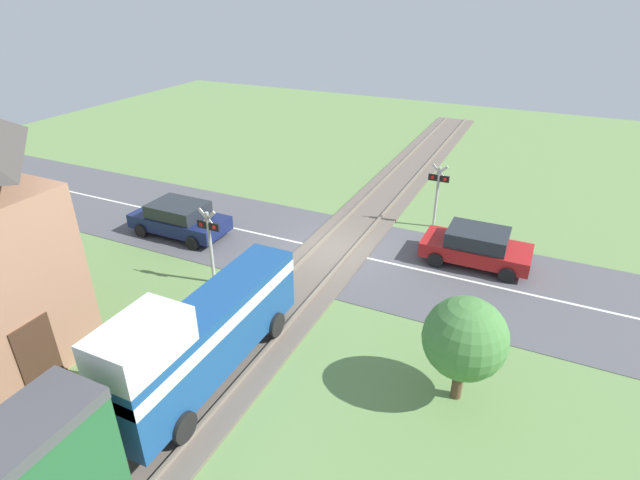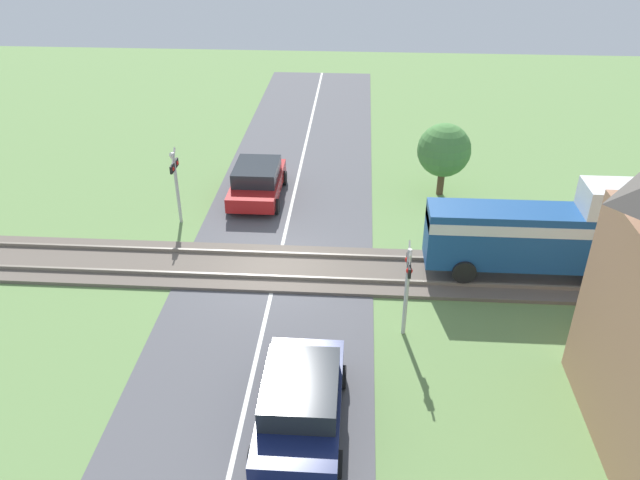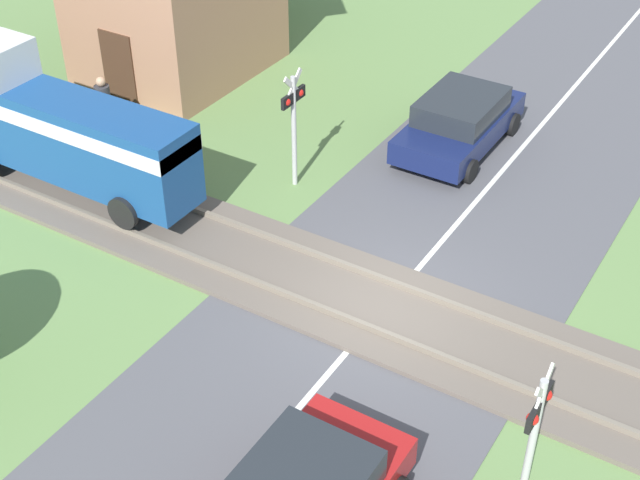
{
  "view_description": "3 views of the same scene",
  "coord_description": "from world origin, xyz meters",
  "views": [
    {
      "loc": [
        -7.09,
        16.47,
        9.83
      ],
      "look_at": [
        0.0,
        1.45,
        1.2
      ],
      "focal_mm": 28.0,
      "sensor_mm": 36.0,
      "label": 1
    },
    {
      "loc": [
        17.31,
        2.59,
        11.36
      ],
      "look_at": [
        0.0,
        1.45,
        1.2
      ],
      "focal_mm": 35.0,
      "sensor_mm": 36.0,
      "label": 2
    },
    {
      "loc": [
        -12.08,
        -5.99,
        11.48
      ],
      "look_at": [
        0.0,
        1.45,
        1.2
      ],
      "focal_mm": 50.0,
      "sensor_mm": 36.0,
      "label": 3
    }
  ],
  "objects": [
    {
      "name": "car_near_crossing",
      "position": [
        -5.31,
        -1.44,
        0.76
      ],
      "size": [
        4.05,
        2.04,
        1.44
      ],
      "color": "#A81919",
      "rests_on": "ground_plane"
    },
    {
      "name": "track_bed",
      "position": [
        0.0,
        0.0,
        0.07
      ],
      "size": [
        2.8,
        48.0,
        0.24
      ],
      "color": "#665B51",
      "rests_on": "ground_plane"
    },
    {
      "name": "crossing_signal_west_approach",
      "position": [
        -3.07,
        -4.04,
        1.88
      ],
      "size": [
        0.9,
        0.18,
        2.92
      ],
      "color": "#B7B7B7",
      "rests_on": "ground_plane"
    },
    {
      "name": "tree_roadside_hedge",
      "position": [
        -6.14,
        5.99,
        1.92
      ],
      "size": [
        2.14,
        2.14,
        3.0
      ],
      "color": "brown",
      "rests_on": "ground_plane"
    },
    {
      "name": "ground_plane",
      "position": [
        0.0,
        0.0,
        0.0
      ],
      "size": [
        60.0,
        60.0,
        0.0
      ],
      "primitive_type": "plane",
      "color": "#66894C"
    },
    {
      "name": "car_far_side",
      "position": [
        6.71,
        1.44,
        0.77
      ],
      "size": [
        4.21,
        2.06,
        1.45
      ],
      "color": "#141E4C",
      "rests_on": "ground_plane"
    },
    {
      "name": "crossing_signal_east_approach",
      "position": [
        3.07,
        4.04,
        1.88
      ],
      "size": [
        0.9,
        0.18,
        2.92
      ],
      "color": "#B7B7B7",
      "rests_on": "ground_plane"
    },
    {
      "name": "road_surface",
      "position": [
        0.0,
        0.0,
        0.01
      ],
      "size": [
        48.0,
        6.4,
        0.02
      ],
      "color": "#515156",
      "rests_on": "ground_plane"
    },
    {
      "name": "pedestrian_by_station",
      "position": [
        2.59,
        9.59,
        0.73
      ],
      "size": [
        0.4,
        0.4,
        1.6
      ],
      "color": "#333338",
      "rests_on": "ground_plane"
    }
  ]
}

